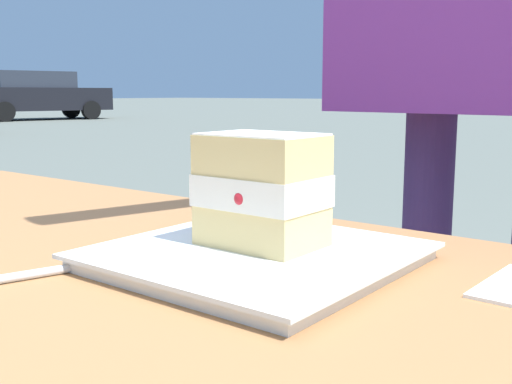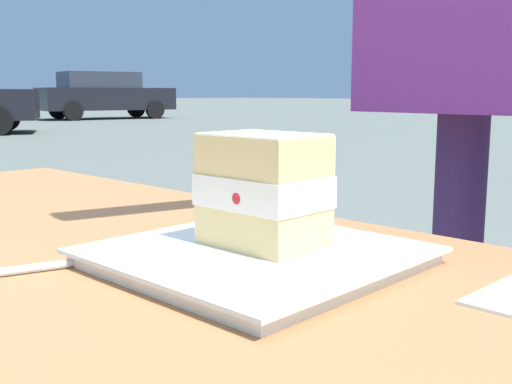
{
  "view_description": "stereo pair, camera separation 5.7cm",
  "coord_description": "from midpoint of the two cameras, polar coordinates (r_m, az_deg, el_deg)",
  "views": [
    {
      "loc": [
        0.51,
        -0.27,
        0.89
      ],
      "look_at": [
        0.16,
        0.17,
        0.8
      ],
      "focal_mm": 43.19,
      "sensor_mm": 36.0,
      "label": 1
    },
    {
      "loc": [
        0.55,
        -0.23,
        0.89
      ],
      "look_at": [
        0.16,
        0.17,
        0.8
      ],
      "focal_mm": 43.19,
      "sensor_mm": 36.0,
      "label": 2
    }
  ],
  "objects": [
    {
      "name": "dessert_plate",
      "position": [
        0.58,
        2.81,
        -5.99
      ],
      "size": [
        0.26,
        0.26,
        0.02
      ],
      "color": "white",
      "rests_on": "patio_table"
    },
    {
      "name": "parked_car_far",
      "position": [
        21.88,
        -13.77,
        8.75
      ],
      "size": [
        2.71,
        4.71,
        1.58
      ],
      "color": "black",
      "rests_on": "ground"
    },
    {
      "name": "cake_slice",
      "position": [
        0.58,
        3.48,
        0.18
      ],
      "size": [
        0.11,
        0.09,
        0.11
      ],
      "color": "#E0C17A",
      "rests_on": "dessert_plate"
    },
    {
      "name": "patio_table",
      "position": [
        0.64,
        -19.66,
        -15.72
      ],
      "size": [
        1.38,
        0.8,
        0.73
      ],
      "color": "olive",
      "rests_on": "ground"
    }
  ]
}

